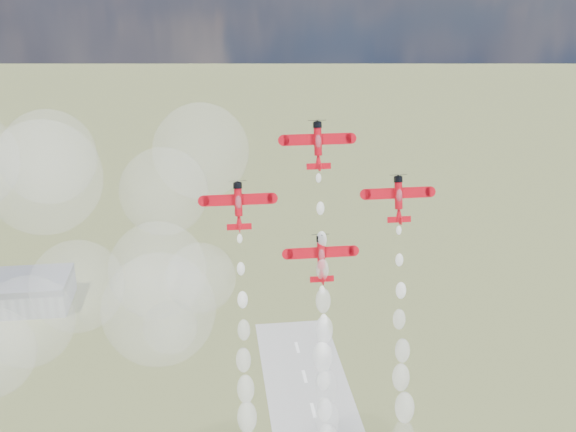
# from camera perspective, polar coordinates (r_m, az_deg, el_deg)

# --- Properties ---
(hangar) EXTENTS (50.00, 28.00, 13.00)m
(hangar) POSITION_cam_1_polar(r_m,az_deg,el_deg) (321.55, -22.36, -6.00)
(hangar) COLOR gray
(hangar) RESTS_ON ground
(plane_lead) EXTENTS (12.81, 5.02, 8.96)m
(plane_lead) POSITION_cam_1_polar(r_m,az_deg,el_deg) (126.81, 2.55, 6.11)
(plane_lead) COLOR red
(plane_lead) RESTS_ON ground
(plane_left) EXTENTS (12.81, 5.02, 8.96)m
(plane_left) POSITION_cam_1_polar(r_m,az_deg,el_deg) (125.55, -4.23, 0.98)
(plane_left) COLOR red
(plane_left) RESTS_ON ground
(plane_right) EXTENTS (12.81, 5.02, 8.96)m
(plane_right) POSITION_cam_1_polar(r_m,az_deg,el_deg) (130.51, 9.34, 1.54)
(plane_right) COLOR red
(plane_right) RESTS_ON ground
(plane_slot) EXTENTS (12.81, 5.02, 8.96)m
(plane_slot) POSITION_cam_1_polar(r_m,az_deg,el_deg) (128.35, 2.83, -3.51)
(plane_slot) COLOR red
(plane_slot) RESTS_ON ground
(smoke_trail_lead) EXTENTS (5.18, 16.67, 53.69)m
(smoke_trail_lead) POSITION_cam_1_polar(r_m,az_deg,el_deg) (135.09, 3.23, -14.62)
(smoke_trail_lead) COLOR white
(smoke_trail_lead) RESTS_ON plane_lead
(drifted_smoke_cloud) EXTENTS (64.89, 41.69, 53.09)m
(drifted_smoke_cloud) POSITION_cam_1_polar(r_m,az_deg,el_deg) (132.97, -16.11, -1.83)
(drifted_smoke_cloud) COLOR white
(drifted_smoke_cloud) RESTS_ON ground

